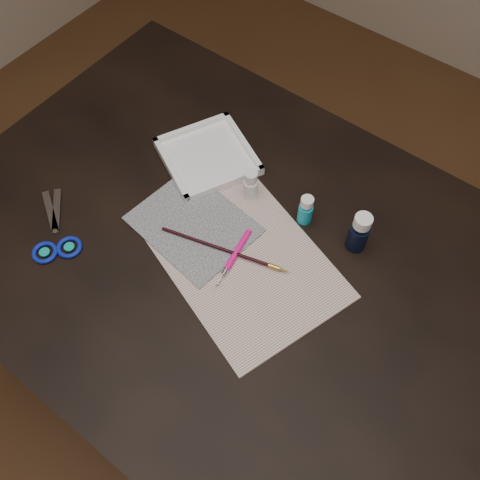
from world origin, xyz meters
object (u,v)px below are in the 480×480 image
Objects in this scene: paint_bottle_white at (251,185)px; paint_bottle_navy at (359,232)px; canvas at (193,224)px; paint_bottle_cyan at (306,210)px; scissors at (51,225)px; palette_tray at (208,156)px; paper at (246,263)px.

paint_bottle_navy reaches higher than paint_bottle_white.
paint_bottle_cyan is at bearing 40.34° from canvas.
paint_bottle_navy is 0.64m from scissors.
scissors is (-0.24, -0.18, 0.00)m from canvas.
paint_bottle_navy is (0.30, 0.16, 0.05)m from canvas.
canvas is 2.42× the size of paint_bottle_navy.
palette_tray is at bearing 178.67° from paint_bottle_cyan.
scissors is at bearing -113.23° from palette_tray.
paint_bottle_cyan is (0.13, 0.02, -0.00)m from paint_bottle_white.
paint_bottle_navy is 0.39m from palette_tray.
scissors is at bearing -131.89° from paint_bottle_white.
canvas is 1.26× the size of palette_tray.
canvas is (-0.14, 0.01, 0.00)m from paper.
paint_bottle_white reaches higher than canvas.
palette_tray is (0.15, 0.34, 0.01)m from scissors.
paint_bottle_cyan reaches higher than paper.
paint_bottle_cyan reaches higher than scissors.
paint_bottle_cyan reaches higher than canvas.
paint_bottle_cyan is (0.03, 0.16, 0.04)m from paper.
canvas is 3.09× the size of paint_bottle_white.
canvas is at bearing -110.72° from scissors.
canvas is 1.18× the size of scissors.
paint_bottle_navy is 0.49× the size of scissors.
paper is 1.56× the size of canvas.
palette_tray reaches higher than paper.
paint_bottle_cyan is 0.75× the size of paint_bottle_navy.
scissors is 0.37m from palette_tray.
paint_bottle_cyan is (0.18, 0.15, 0.03)m from canvas.
paint_bottle_white reaches higher than palette_tray.
palette_tray is at bearing -82.03° from scissors.
paint_bottle_navy is 0.52× the size of palette_tray.
paint_bottle_navy reaches higher than paper.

